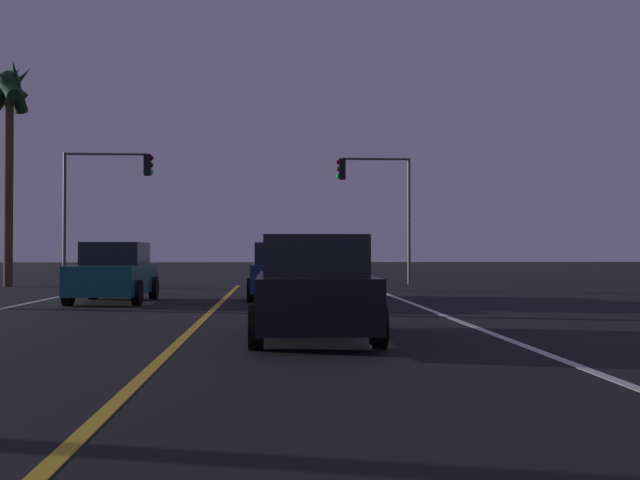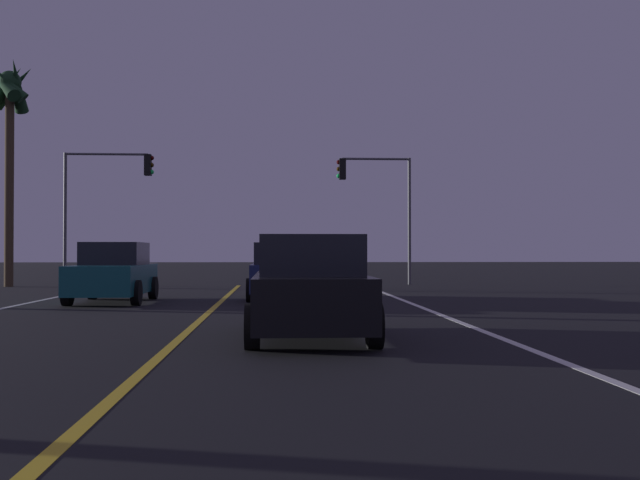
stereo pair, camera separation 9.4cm
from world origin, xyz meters
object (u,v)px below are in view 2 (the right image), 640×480
Objects in this scene: car_lead_same_lane at (310,289)px; traffic_light_near_right at (375,190)px; car_oncoming at (114,273)px; car_ahead_far at (282,272)px; traffic_light_near_left at (108,186)px; palm_tree_left_far at (10,106)px.

traffic_light_near_right is (3.71, 19.91, 3.28)m from car_lead_same_lane.
car_oncoming is 0.78× the size of traffic_light_near_right.
car_lead_same_lane is 1.00× the size of car_oncoming.
traffic_light_near_left reaches higher than car_ahead_far.
car_oncoming is at bearing -76.48° from traffic_light_near_left.
car_ahead_far is at bearing -37.69° from palm_tree_left_far.
palm_tree_left_far is (-6.30, 9.66, 6.56)m from car_oncoming.
traffic_light_near_right is at bearing 3.89° from palm_tree_left_far.
car_ahead_far is (4.77, 1.11, 0.00)m from car_oncoming.
car_lead_same_lane is at bearing 79.44° from traffic_light_near_right.
car_lead_same_lane and car_ahead_far have the same top height.
car_lead_same_lane is 21.62m from traffic_light_near_left.
car_lead_same_lane is at bearing 29.29° from car_oncoming.
car_lead_same_lane is 0.46× the size of palm_tree_left_far.
car_lead_same_lane is 0.76× the size of traffic_light_near_left.
car_lead_same_lane is 20.51m from traffic_light_near_right.
car_ahead_far is 15.45m from palm_tree_left_far.
palm_tree_left_far is (-11.47, 18.87, 6.56)m from car_lead_same_lane.
car_ahead_far is 0.78× the size of traffic_light_near_right.
car_oncoming is 14.28m from traffic_light_near_right.
traffic_light_near_right is (4.11, 9.59, 3.28)m from car_ahead_far.
car_oncoming is 11.51m from traffic_light_near_left.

